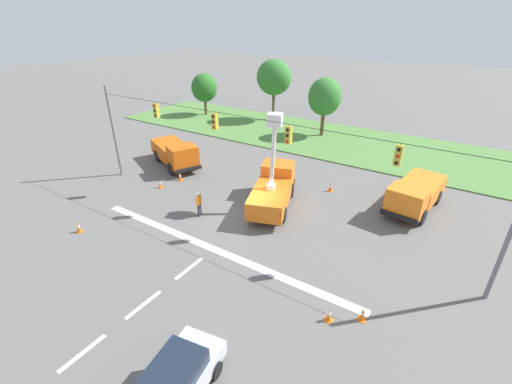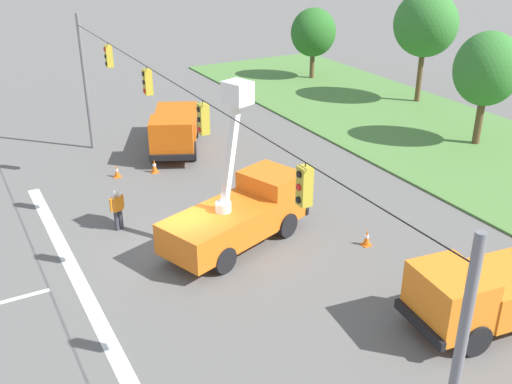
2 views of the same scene
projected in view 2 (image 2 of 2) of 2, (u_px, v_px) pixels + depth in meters
The scene contains 14 objects.
ground_plane at pixel (183, 254), 22.62m from camera, with size 200.00×200.00×0.00m, color #605E5B.
grass_verge at pixel (512, 166), 30.43m from camera, with size 56.00×12.00×0.10m, color #517F3D.
lane_markings at pixel (35, 293), 20.26m from camera, with size 17.60×15.25×0.01m.
signal_gantry at pixel (177, 140), 20.69m from camera, with size 26.20×0.33×7.20m.
tree_far_west at pixel (313, 33), 45.31m from camera, with size 3.21×3.50×5.39m.
tree_west at pixel (426, 24), 38.75m from camera, with size 4.29×4.00×7.36m.
tree_centre at pixel (487, 69), 31.62m from camera, with size 3.47×3.62×6.23m.
utility_truck_bucket_lift at pixel (240, 211), 22.89m from camera, with size 4.24×6.62×6.41m.
utility_truck_support_near at pixel (175, 129), 32.22m from camera, with size 6.66×4.71×2.33m.
utility_truck_support_far at pixel (498, 290), 18.45m from camera, with size 3.06×6.38×2.20m.
road_worker at pixel (117, 207), 24.01m from camera, with size 0.35×0.63×1.77m.
traffic_cone_foreground_right at pixel (367, 238), 23.11m from camera, with size 0.36×0.36×0.66m.
traffic_cone_near_bucket at pixel (154, 166), 29.67m from camera, with size 0.36×0.36×0.70m.
traffic_cone_lane_edge_a at pixel (117, 171), 29.16m from camera, with size 0.36×0.36×0.63m.
Camera 2 is at (18.45, -6.96, 11.65)m, focal length 42.00 mm.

